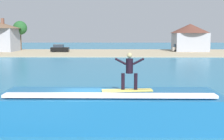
# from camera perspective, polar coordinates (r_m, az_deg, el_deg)

# --- Properties ---
(ground_plane) EXTENTS (260.00, 260.00, 0.00)m
(ground_plane) POSITION_cam_1_polar(r_m,az_deg,el_deg) (14.10, -4.38, -10.84)
(ground_plane) COLOR teal
(wave_crest) EXTENTS (10.20, 3.39, 1.73)m
(wave_crest) POSITION_cam_1_polar(r_m,az_deg,el_deg) (14.08, -0.37, -7.40)
(wave_crest) COLOR #195E91
(wave_crest) RESTS_ON ground_plane
(surfboard) EXTENTS (2.33, 0.77, 0.06)m
(surfboard) POSITION_cam_1_polar(r_m,az_deg,el_deg) (13.52, 2.92, -3.92)
(surfboard) COLOR #EAD159
(surfboard) RESTS_ON wave_crest
(surfer) EXTENTS (1.34, 0.32, 1.69)m
(surfer) POSITION_cam_1_polar(r_m,az_deg,el_deg) (13.39, 3.37, 0.19)
(surfer) COLOR black
(surfer) RESTS_ON surfboard
(shoreline_bank) EXTENTS (120.00, 25.02, 0.17)m
(shoreline_bank) POSITION_cam_1_polar(r_m,az_deg,el_deg) (66.65, -0.16, 3.38)
(shoreline_bank) COLOR tan
(shoreline_bank) RESTS_ON ground_plane
(car_near_shore) EXTENTS (4.02, 2.21, 1.86)m
(car_near_shore) POSITION_cam_1_polar(r_m,az_deg,el_deg) (68.41, -10.03, 4.09)
(car_near_shore) COLOR black
(car_near_shore) RESTS_ON ground_plane
(car_far_shore) EXTENTS (3.83, 2.10, 1.86)m
(car_far_shore) POSITION_cam_1_polar(r_m,az_deg,el_deg) (70.78, 12.91, 4.11)
(car_far_shore) COLOR gray
(car_far_shore) RESTS_ON ground_plane
(house_gabled_white) EXTENTS (9.38, 9.38, 6.61)m
(house_gabled_white) POSITION_cam_1_polar(r_m,az_deg,el_deg) (73.13, 14.76, 6.30)
(house_gabled_white) COLOR #9EA3AD
(house_gabled_white) RESTS_ON ground_plane
(tree_tall_bare) EXTENTS (3.41, 3.41, 7.43)m
(tree_tall_bare) POSITION_cam_1_polar(r_m,az_deg,el_deg) (77.58, -17.25, 7.70)
(tree_tall_bare) COLOR brown
(tree_tall_bare) RESTS_ON ground_plane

